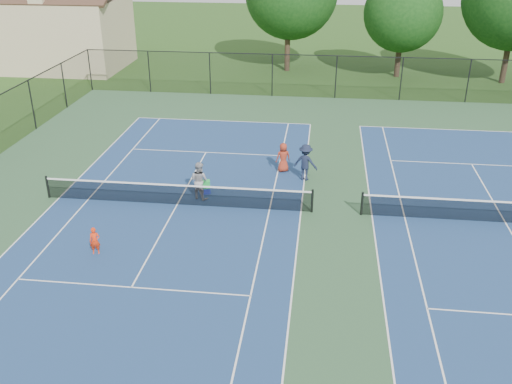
# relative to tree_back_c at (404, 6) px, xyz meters

# --- Properties ---
(ground) EXTENTS (140.00, 140.00, 0.00)m
(ground) POSITION_rel_tree_back_c_xyz_m (-5.00, -25.00, -5.48)
(ground) COLOR #234716
(ground) RESTS_ON ground
(court_pad) EXTENTS (36.00, 36.00, 0.01)m
(court_pad) POSITION_rel_tree_back_c_xyz_m (-5.00, -25.00, -5.48)
(court_pad) COLOR #325837
(court_pad) RESTS_ON ground
(tennis_court_left) EXTENTS (12.00, 23.83, 1.07)m
(tennis_court_left) POSITION_rel_tree_back_c_xyz_m (-12.00, -25.00, -5.38)
(tennis_court_left) COLOR navy
(tennis_court_left) RESTS_ON ground
(tennis_court_right) EXTENTS (12.00, 23.83, 1.07)m
(tennis_court_right) POSITION_rel_tree_back_c_xyz_m (2.00, -25.00, -5.38)
(tennis_court_right) COLOR navy
(tennis_court_right) RESTS_ON ground
(perimeter_fence) EXTENTS (36.08, 36.08, 3.02)m
(perimeter_fence) POSITION_rel_tree_back_c_xyz_m (-5.00, -25.00, -3.88)
(perimeter_fence) COLOR black
(perimeter_fence) RESTS_ON ground
(tree_back_c) EXTENTS (6.00, 6.00, 8.40)m
(tree_back_c) POSITION_rel_tree_back_c_xyz_m (0.00, 0.00, 0.00)
(tree_back_c) COLOR #2D2116
(tree_back_c) RESTS_ON ground
(clapboard_house) EXTENTS (10.80, 8.10, 7.65)m
(clapboard_house) POSITION_rel_tree_back_c_xyz_m (-28.00, -0.00, -2.39)
(clapboard_house) COLOR tan
(clapboard_house) RESTS_ON ground
(child_player) EXTENTS (0.45, 0.36, 1.08)m
(child_player) POSITION_rel_tree_back_c_xyz_m (-14.03, -29.38, -4.94)
(child_player) COLOR red
(child_player) RESTS_ON ground
(instructor) EXTENTS (1.05, 0.95, 1.75)m
(instructor) POSITION_rel_tree_back_c_xyz_m (-11.14, -24.20, -4.61)
(instructor) COLOR #969699
(instructor) RESTS_ON ground
(bystander_b) EXTENTS (1.32, 1.00, 1.81)m
(bystander_b) POSITION_rel_tree_back_c_xyz_m (-6.50, -21.57, -4.58)
(bystander_b) COLOR #171F34
(bystander_b) RESTS_ON ground
(bystander_c) EXTENTS (0.85, 0.70, 1.49)m
(bystander_c) POSITION_rel_tree_back_c_xyz_m (-7.64, -20.67, -4.74)
(bystander_c) COLOR maroon
(bystander_c) RESTS_ON ground
(ball_crate) EXTENTS (0.42, 0.38, 0.28)m
(ball_crate) POSITION_rel_tree_back_c_xyz_m (-10.94, -23.67, -5.34)
(ball_crate) COLOR navy
(ball_crate) RESTS_ON ground
(ball_hopper) EXTENTS (0.38, 0.34, 0.37)m
(ball_hopper) POSITION_rel_tree_back_c_xyz_m (-10.94, -23.67, -5.02)
(ball_hopper) COLOR green
(ball_hopper) RESTS_ON ball_crate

